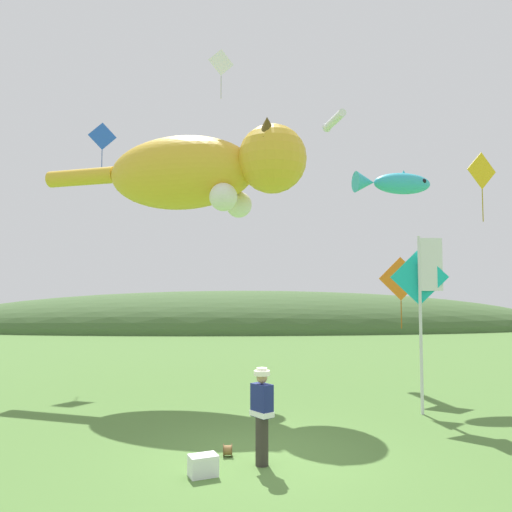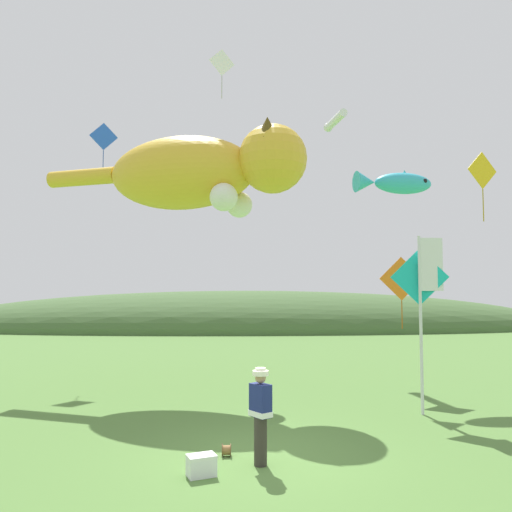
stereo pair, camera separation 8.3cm
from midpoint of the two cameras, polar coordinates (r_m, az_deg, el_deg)
ground_plane at (r=10.30m, az=0.65°, el=-22.13°), size 120.00×120.00×0.00m
distant_hill_ridge at (r=41.55m, az=-1.50°, el=-8.27°), size 52.79×13.34×6.21m
festival_attendant at (r=9.68m, az=0.42°, el=-17.47°), size 0.46×0.49×1.77m
kite_spool at (r=10.40m, az=-3.50°, el=-21.26°), size 0.17×0.24×0.24m
picnic_cooler at (r=9.44m, az=-6.34°, el=-22.69°), size 0.57×0.48×0.36m
festival_banner_pole at (r=13.89m, az=18.64°, el=-4.42°), size 0.66×0.08×4.64m
kite_giant_cat at (r=17.10m, az=-6.56°, el=9.49°), size 9.27×4.30×2.93m
kite_fish_windsock at (r=18.12m, az=15.36°, el=8.04°), size 2.84×1.14×0.85m
kite_tube_streamer at (r=23.75m, az=8.80°, el=15.04°), size 0.72×2.12×0.44m
kite_diamond_gold at (r=15.27m, az=24.24°, el=8.80°), size 0.98×0.37×1.94m
kite_diamond_orange at (r=16.74m, az=16.06°, el=-2.55°), size 1.40×0.10×2.31m
kite_diamond_white at (r=20.63m, az=-4.13°, el=21.15°), size 0.97×0.45×1.96m
kite_diamond_teal at (r=13.97m, az=17.98°, el=-2.37°), size 1.44×0.46×2.41m
kite_diamond_blue at (r=22.93m, az=-17.26°, el=12.90°), size 1.13×0.40×2.09m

